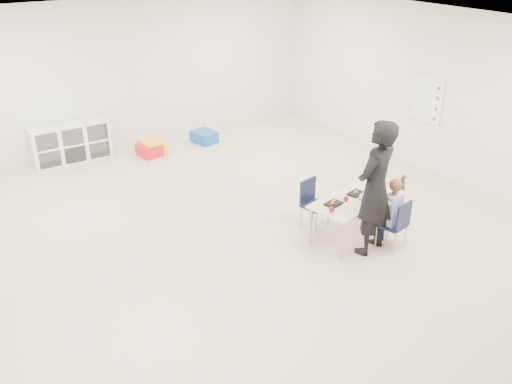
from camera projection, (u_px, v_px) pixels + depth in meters
room at (250, 148)px, 6.81m from camera, size 9.00×9.02×2.80m
table at (352, 217)px, 7.47m from camera, size 1.39×0.89×0.59m
chair_near at (392, 224)px, 7.20m from camera, size 0.40×0.38×0.70m
chair_far at (315, 204)px, 7.70m from camera, size 0.40×0.38×0.70m
child at (394, 210)px, 7.11m from camera, size 0.56×0.56×1.11m
lunch_tray_near at (356, 193)px, 7.45m from camera, size 0.25×0.20×0.03m
lunch_tray_far at (333, 204)px, 7.17m from camera, size 0.25×0.20×0.03m
milk_carton at (363, 197)px, 7.26m from camera, size 0.08×0.08×0.10m
bread_roll at (372, 191)px, 7.47m from camera, size 0.09×0.09×0.07m
apple_near at (346, 199)px, 7.26m from camera, size 0.07×0.07×0.07m
apple_far at (331, 209)px, 6.98m from camera, size 0.07×0.07×0.07m
cubby_shelf at (71, 143)px, 9.93m from camera, size 1.40×0.40×0.70m
rules_poster at (428, 100)px, 9.27m from camera, size 0.02×0.60×0.80m
adult at (375, 188)px, 6.88m from camera, size 0.76×0.60×1.82m
bin_red at (149, 150)px, 10.26m from camera, size 0.42×0.50×0.22m
bin_yellow at (153, 147)px, 10.36m from camera, size 0.43×0.53×0.24m
bin_blue at (204, 137)px, 10.89m from camera, size 0.47×0.55×0.23m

